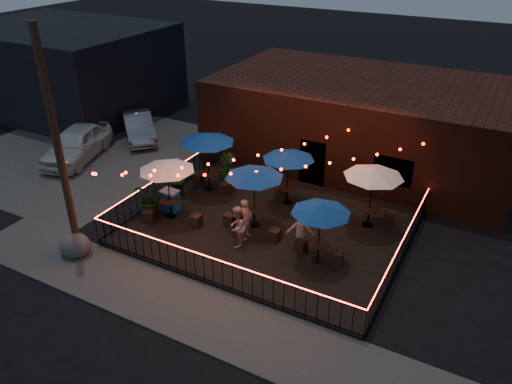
% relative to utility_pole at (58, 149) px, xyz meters
% --- Properties ---
extents(ground, '(110.00, 110.00, 0.00)m').
position_rel_utility_pole_xyz_m(ground, '(5.40, 2.60, -4.00)').
color(ground, black).
rests_on(ground, ground).
extents(patio, '(10.00, 8.00, 0.15)m').
position_rel_utility_pole_xyz_m(patio, '(5.40, 4.60, -3.92)').
color(patio, black).
rests_on(patio, ground).
extents(sidewalk, '(18.00, 2.50, 0.05)m').
position_rel_utility_pole_xyz_m(sidewalk, '(5.40, -0.65, -3.98)').
color(sidewalk, '#413E3C').
rests_on(sidewalk, ground).
extents(parking_lot, '(11.00, 12.00, 0.02)m').
position_rel_utility_pole_xyz_m(parking_lot, '(-6.60, 6.60, -3.99)').
color(parking_lot, '#413E3C').
rests_on(parking_lot, ground).
extents(brick_building, '(14.00, 8.00, 4.00)m').
position_rel_utility_pole_xyz_m(brick_building, '(6.40, 12.59, -2.00)').
color(brick_building, '#35180E').
rests_on(brick_building, ground).
extents(background_building, '(12.00, 9.00, 5.00)m').
position_rel_utility_pole_xyz_m(background_building, '(-12.60, 11.60, -1.50)').
color(background_building, black).
rests_on(background_building, ground).
extents(utility_pole, '(0.26, 0.26, 8.00)m').
position_rel_utility_pole_xyz_m(utility_pole, '(0.00, 0.00, 0.00)').
color(utility_pole, '#312314').
rests_on(utility_pole, ground).
extents(fence_front, '(10.00, 0.04, 1.04)m').
position_rel_utility_pole_xyz_m(fence_front, '(5.40, 0.60, -3.34)').
color(fence_front, black).
rests_on(fence_front, patio).
extents(fence_left, '(0.04, 8.00, 1.04)m').
position_rel_utility_pole_xyz_m(fence_left, '(0.40, 4.60, -3.34)').
color(fence_left, black).
rests_on(fence_left, patio).
extents(fence_right, '(0.04, 8.00, 1.04)m').
position_rel_utility_pole_xyz_m(fence_right, '(10.40, 4.60, -3.34)').
color(fence_right, black).
rests_on(fence_right, patio).
extents(festoon_lights, '(10.02, 8.72, 1.32)m').
position_rel_utility_pole_xyz_m(festoon_lights, '(4.39, 4.30, -1.48)').
color(festoon_lights, '#E80C00').
rests_on(festoon_lights, ground).
extents(cafe_table_0, '(2.69, 2.69, 2.38)m').
position_rel_utility_pole_xyz_m(cafe_table_0, '(1.60, 3.37, -1.68)').
color(cafe_table_0, black).
rests_on(cafe_table_0, patio).
extents(cafe_table_1, '(2.57, 2.57, 2.58)m').
position_rel_utility_pole_xyz_m(cafe_table_1, '(1.67, 6.03, -1.49)').
color(cafe_table_1, black).
rests_on(cafe_table_1, patio).
extents(cafe_table_2, '(2.38, 2.38, 2.43)m').
position_rel_utility_pole_xyz_m(cafe_table_2, '(4.83, 4.37, -1.63)').
color(cafe_table_2, black).
rests_on(cafe_table_2, patio).
extents(cafe_table_3, '(2.54, 2.54, 2.34)m').
position_rel_utility_pole_xyz_m(cafe_table_3, '(5.18, 6.56, -1.71)').
color(cafe_table_3, black).
rests_on(cafe_table_3, patio).
extents(cafe_table_4, '(2.42, 2.42, 2.22)m').
position_rel_utility_pole_xyz_m(cafe_table_4, '(7.84, 3.43, -1.82)').
color(cafe_table_4, black).
rests_on(cafe_table_4, patio).
extents(cafe_table_5, '(2.49, 2.49, 2.46)m').
position_rel_utility_pole_xyz_m(cafe_table_5, '(8.68, 6.45, -1.60)').
color(cafe_table_5, black).
rests_on(cafe_table_5, patio).
extents(bistro_chair_0, '(0.48, 0.48, 0.45)m').
position_rel_utility_pole_xyz_m(bistro_chair_0, '(1.06, 2.67, -3.62)').
color(bistro_chair_0, black).
rests_on(bistro_chair_0, patio).
extents(bistro_chair_1, '(0.42, 0.42, 0.47)m').
position_rel_utility_pole_xyz_m(bistro_chair_1, '(2.89, 3.25, -3.61)').
color(bistro_chair_1, black).
rests_on(bistro_chair_1, patio).
extents(bistro_chair_2, '(0.48, 0.48, 0.49)m').
position_rel_utility_pole_xyz_m(bistro_chair_2, '(1.00, 6.17, -3.60)').
color(bistro_chair_2, black).
rests_on(bistro_chair_2, patio).
extents(bistro_chair_3, '(0.54, 0.54, 0.49)m').
position_rel_utility_pole_xyz_m(bistro_chair_3, '(2.48, 5.99, -3.61)').
color(bistro_chair_3, black).
rests_on(bistro_chair_3, patio).
extents(bistro_chair_4, '(0.39, 0.39, 0.45)m').
position_rel_utility_pole_xyz_m(bistro_chair_4, '(3.97, 3.95, -3.63)').
color(bistro_chair_4, black).
rests_on(bistro_chair_4, patio).
extents(bistro_chair_5, '(0.39, 0.39, 0.45)m').
position_rel_utility_pole_xyz_m(bistro_chair_5, '(5.98, 3.82, -3.63)').
color(bistro_chair_5, black).
rests_on(bistro_chair_5, patio).
extents(bistro_chair_6, '(0.53, 0.53, 0.49)m').
position_rel_utility_pole_xyz_m(bistro_chair_6, '(4.82, 6.71, -3.60)').
color(bistro_chair_6, black).
rests_on(bistro_chair_6, patio).
extents(bistro_chair_7, '(0.45, 0.45, 0.41)m').
position_rel_utility_pole_xyz_m(bistro_chair_7, '(6.77, 6.46, -3.65)').
color(bistro_chair_7, black).
rests_on(bistro_chair_7, patio).
extents(bistro_chair_8, '(0.45, 0.45, 0.45)m').
position_rel_utility_pole_xyz_m(bistro_chair_8, '(7.10, 3.71, -3.63)').
color(bistro_chair_8, black).
rests_on(bistro_chair_8, patio).
extents(bistro_chair_9, '(0.47, 0.47, 0.49)m').
position_rel_utility_pole_xyz_m(bistro_chair_9, '(8.48, 3.53, -3.60)').
color(bistro_chair_9, black).
rests_on(bistro_chair_9, patio).
extents(bistro_chair_10, '(0.44, 0.44, 0.44)m').
position_rel_utility_pole_xyz_m(bistro_chair_10, '(7.59, 6.47, -3.63)').
color(bistro_chair_10, black).
rests_on(bistro_chair_10, patio).
extents(bistro_chair_11, '(0.44, 0.44, 0.41)m').
position_rel_utility_pole_xyz_m(bistro_chair_11, '(9.33, 7.14, -3.64)').
color(bistro_chair_11, black).
rests_on(bistro_chair_11, patio).
extents(patron_a, '(0.40, 0.59, 1.58)m').
position_rel_utility_pole_xyz_m(patron_a, '(4.97, 3.49, -3.06)').
color(patron_a, tan).
rests_on(patron_a, patio).
extents(patron_b, '(0.72, 0.86, 1.58)m').
position_rel_utility_pole_xyz_m(patron_b, '(4.95, 2.87, -3.06)').
color(patron_b, tan).
rests_on(patron_b, patio).
extents(patron_c, '(1.14, 0.85, 1.58)m').
position_rel_utility_pole_xyz_m(patron_c, '(7.01, 3.82, -3.06)').
color(patron_c, '#E3AA97').
rests_on(patron_c, patio).
extents(potted_shrub_a, '(1.44, 1.31, 1.36)m').
position_rel_utility_pole_xyz_m(potted_shrub_a, '(0.80, 3.15, -3.17)').
color(potted_shrub_a, '#133E0F').
rests_on(potted_shrub_a, patio).
extents(potted_shrub_b, '(0.98, 0.88, 1.47)m').
position_rel_utility_pole_xyz_m(potted_shrub_b, '(0.80, 5.05, -3.11)').
color(potted_shrub_b, '#163B14').
rests_on(potted_shrub_b, patio).
extents(potted_shrub_c, '(0.84, 0.84, 1.39)m').
position_rel_utility_pole_xyz_m(potted_shrub_c, '(2.06, 6.90, -3.15)').
color(potted_shrub_c, '#0D3B0F').
rests_on(potted_shrub_c, patio).
extents(cooler, '(0.71, 0.51, 0.92)m').
position_rel_utility_pole_xyz_m(cooler, '(1.33, 3.73, -3.38)').
color(cooler, '#0F5CAC').
rests_on(cooler, patio).
extents(boulder, '(1.14, 1.00, 0.80)m').
position_rel_utility_pole_xyz_m(boulder, '(0.09, -0.20, -3.60)').
color(boulder, '#4D4C47').
rests_on(boulder, ground).
extents(car_white, '(3.28, 5.13, 1.63)m').
position_rel_utility_pole_xyz_m(car_white, '(-6.02, 5.86, -3.19)').
color(car_white, white).
rests_on(car_white, ground).
extents(car_silver, '(4.06, 3.93, 1.38)m').
position_rel_utility_pole_xyz_m(car_silver, '(-5.07, 9.37, -3.31)').
color(car_silver, gray).
rests_on(car_silver, ground).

